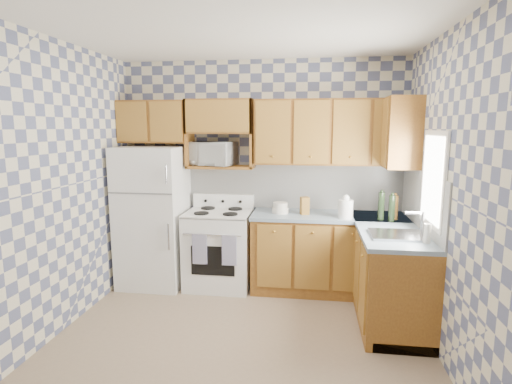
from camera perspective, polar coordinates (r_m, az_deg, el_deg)
floor at (r=3.82m, az=-2.46°, el=-20.75°), size 3.40×3.40×0.00m
back_wall at (r=4.92m, az=0.79°, el=2.74°), size 3.40×0.02×2.70m
right_wall at (r=3.47m, az=26.16°, el=-0.95°), size 0.02×3.20×2.70m
backsplash_back at (r=4.89m, az=5.42°, el=0.90°), size 2.60×0.02×0.56m
backsplash_right at (r=4.25m, az=22.57°, el=-1.05°), size 0.02×1.60×0.56m
refrigerator at (r=4.99m, az=-14.45°, el=-3.40°), size 0.75×0.70×1.68m
stove_body at (r=4.87m, az=-5.27°, el=-8.19°), size 0.76×0.65×0.90m
cooktop at (r=4.76m, az=-5.35°, el=-2.96°), size 0.76×0.65×0.02m
backguard at (r=5.00m, az=-4.64°, el=-1.23°), size 0.76×0.08×0.17m
dish_towel_left at (r=4.56m, az=-8.05°, el=-8.07°), size 0.16×0.02×0.34m
dish_towel_right at (r=4.48m, az=-3.85°, el=-8.31°), size 0.16×0.02×0.34m
base_cabinets_back at (r=4.78m, az=10.27°, el=-8.76°), size 1.75×0.60×0.88m
base_cabinets_right at (r=4.38m, az=18.21°, el=-10.81°), size 0.60×1.60×0.88m
countertop_back at (r=4.66m, az=10.44°, el=-3.39°), size 1.77×0.63×0.04m
countertop_right at (r=4.25m, az=18.45°, el=-4.96°), size 0.63×1.60×0.04m
upper_cabinets_back at (r=4.69m, az=10.71°, el=8.39°), size 1.75×0.33×0.74m
upper_cabinets_fridge at (r=5.05m, az=-14.33°, el=9.68°), size 0.82×0.33×0.50m
upper_cabinets_right at (r=4.59m, az=19.78°, el=7.99°), size 0.33×0.70×0.74m
microwave_shelf at (r=4.83m, az=-5.01°, el=3.60°), size 0.80×0.33×0.03m
microwave at (r=4.85m, az=-6.12°, el=5.47°), size 0.58×0.46×0.28m
sink at (r=3.91m, az=19.47°, el=-5.85°), size 0.48×0.40×0.03m
window at (r=3.88m, az=24.01°, el=1.67°), size 0.02×0.66×0.86m
bottle_0 at (r=4.49m, az=17.44°, el=-1.93°), size 0.07×0.07×0.30m
bottle_1 at (r=4.45m, az=18.82°, el=-2.22°), size 0.07×0.07×0.28m
bottle_2 at (r=4.56m, az=19.21°, el=-2.11°), size 0.07×0.07×0.26m
knife_block at (r=4.60m, az=6.96°, el=-1.95°), size 0.11×0.11×0.20m
electric_kettle at (r=4.48m, az=12.68°, el=-2.39°), size 0.16×0.16×0.20m
food_containers at (r=4.64m, az=3.49°, el=-2.26°), size 0.19×0.19×0.13m
soap_bottle at (r=3.75m, az=23.28°, el=-5.46°), size 0.06×0.06×0.17m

